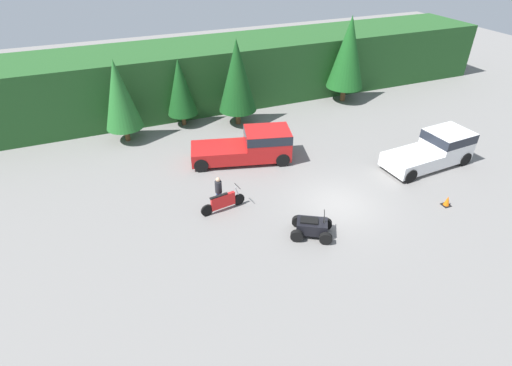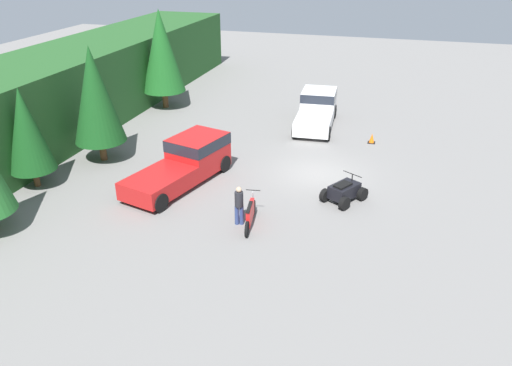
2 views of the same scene
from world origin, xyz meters
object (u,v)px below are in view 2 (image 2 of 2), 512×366
(pickup_truck_red, at_px, (187,160))
(rider_person, at_px, (239,204))
(traffic_cone, at_px, (372,139))
(pickup_truck_second, at_px, (317,108))
(dirt_bike, at_px, (250,214))
(quad_atv, at_px, (344,192))

(pickup_truck_red, height_order, rider_person, pickup_truck_red)
(traffic_cone, bearing_deg, pickup_truck_second, 56.46)
(pickup_truck_red, distance_m, traffic_cone, 11.06)
(dirt_bike, bearing_deg, traffic_cone, -29.03)
(quad_atv, xyz_separation_m, rider_person, (-3.23, 3.81, 0.46))
(quad_atv, height_order, traffic_cone, quad_atv)
(dirt_bike, distance_m, quad_atv, 4.62)
(dirt_bike, relative_size, traffic_cone, 4.36)
(pickup_truck_second, bearing_deg, quad_atv, -166.87)
(dirt_bike, height_order, rider_person, rider_person)
(quad_atv, xyz_separation_m, traffic_cone, (7.53, -0.63, -0.20))
(pickup_truck_second, bearing_deg, traffic_cone, -127.15)
(pickup_truck_second, height_order, traffic_cone, pickup_truck_second)
(dirt_bike, xyz_separation_m, quad_atv, (3.16, -3.37, -0.04))
(traffic_cone, bearing_deg, rider_person, 157.56)
(pickup_truck_second, distance_m, rider_person, 13.18)
(pickup_truck_red, distance_m, pickup_truck_second, 10.84)
(pickup_truck_red, bearing_deg, rider_person, -116.88)
(pickup_truck_red, relative_size, traffic_cone, 11.30)
(pickup_truck_red, bearing_deg, quad_atv, -75.66)
(quad_atv, bearing_deg, pickup_truck_second, 47.24)
(dirt_bike, distance_m, rider_person, 0.62)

